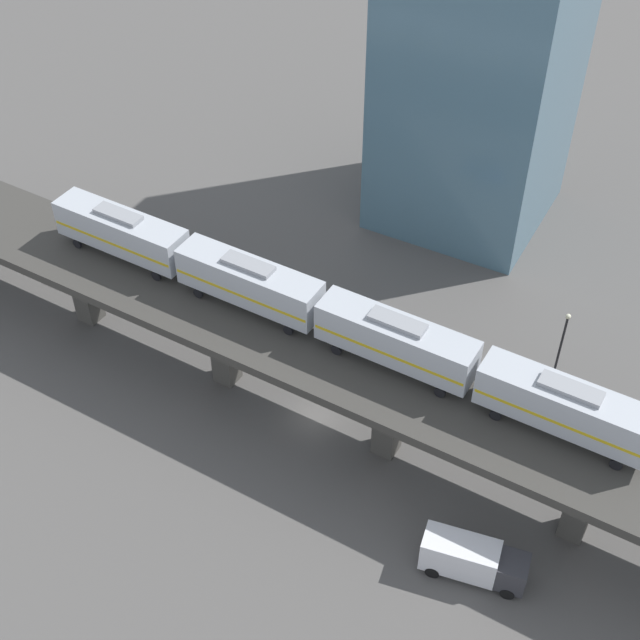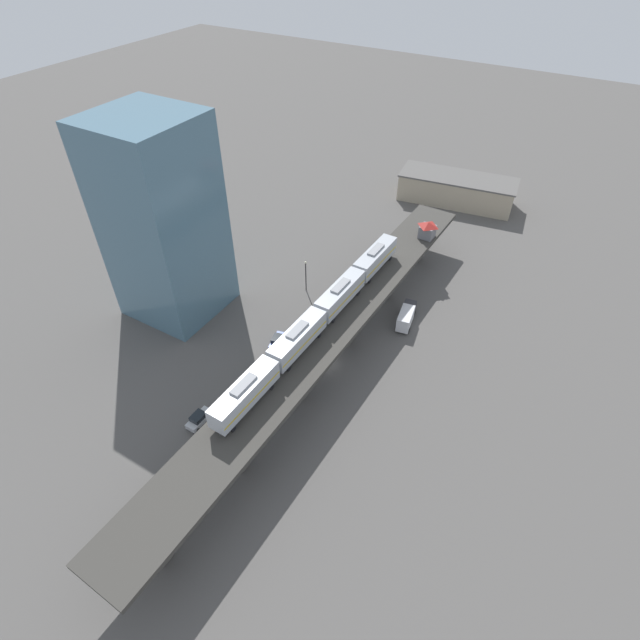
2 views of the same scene
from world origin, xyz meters
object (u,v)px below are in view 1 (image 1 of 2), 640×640
(street_car_silver, at_px, (181,259))
(street_lamp, at_px, (562,340))
(delivery_truck, at_px, (472,559))
(office_tower, at_px, (484,47))
(subway_train, at_px, (320,310))
(street_car_blue, at_px, (365,332))

(street_car_silver, xyz_separation_m, street_lamp, (-3.25, 36.07, 3.17))
(delivery_truck, bearing_deg, street_car_silver, -115.90)
(street_lamp, distance_m, office_tower, 28.16)
(street_car_silver, distance_m, office_tower, 34.36)
(subway_train, bearing_deg, street_car_blue, -178.61)
(street_lamp, bearing_deg, street_car_silver, -84.85)
(street_car_silver, height_order, delivery_truck, delivery_truck)
(subway_train, bearing_deg, office_tower, -179.80)
(street_car_blue, bearing_deg, subway_train, 1.39)
(street_car_blue, distance_m, office_tower, 28.30)
(delivery_truck, height_order, street_lamp, street_lamp)
(subway_train, bearing_deg, delivery_truck, 62.30)
(street_car_silver, bearing_deg, delivery_truck, 64.10)
(subway_train, relative_size, office_tower, 1.38)
(subway_train, bearing_deg, street_car_silver, -114.40)
(street_lamp, bearing_deg, delivery_truck, 2.26)
(delivery_truck, distance_m, street_lamp, 21.33)
(street_car_silver, bearing_deg, subway_train, 65.60)
(street_car_blue, relative_size, street_lamp, 0.68)
(street_car_blue, xyz_separation_m, street_lamp, (-3.91, 15.96, 3.17))
(delivery_truck, relative_size, street_lamp, 1.08)
(subway_train, height_order, street_car_silver, subway_train)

